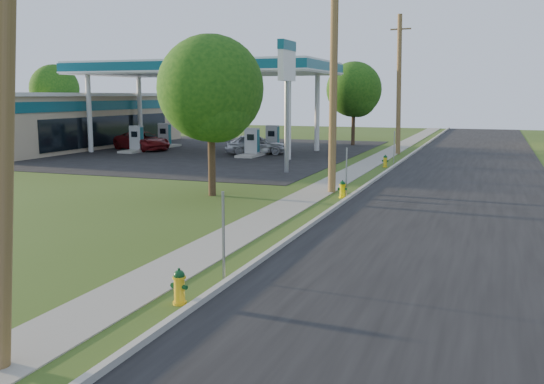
% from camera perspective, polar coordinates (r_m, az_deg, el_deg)
% --- Properties ---
extents(ground_plane, '(140.00, 140.00, 0.00)m').
position_cam_1_polar(ground_plane, '(10.42, -15.83, -14.29)').
color(ground_plane, '#334B15').
rests_on(ground_plane, ground).
extents(road, '(8.00, 120.00, 0.02)m').
position_cam_1_polar(road, '(18.18, 15.72, -4.17)').
color(road, black).
rests_on(road, ground).
extents(curb, '(0.15, 120.00, 0.15)m').
position_cam_1_polar(curb, '(18.87, 3.52, -3.15)').
color(curb, '#A4A196').
rests_on(curb, ground).
extents(sidewalk, '(1.50, 120.00, 0.03)m').
position_cam_1_polar(sidewalk, '(19.44, -1.43, -2.95)').
color(sidewalk, gray).
rests_on(sidewalk, ground).
extents(forecourt, '(26.00, 28.00, 0.02)m').
position_cam_1_polar(forecourt, '(45.43, -8.57, 3.88)').
color(forecourt, black).
rests_on(forecourt, ground).
extents(utility_pole_near, '(1.40, 0.32, 9.48)m').
position_cam_1_polar(utility_pole_near, '(9.24, -23.99, 12.85)').
color(utility_pole_near, brown).
rests_on(utility_pole_near, ground).
extents(utility_pole_mid, '(1.40, 0.32, 9.80)m').
position_cam_1_polar(utility_pole_mid, '(25.49, 5.82, 11.04)').
color(utility_pole_mid, brown).
rests_on(utility_pole_mid, ground).
extents(utility_pole_far, '(1.40, 0.32, 9.50)m').
position_cam_1_polar(utility_pole_far, '(43.15, 11.86, 9.88)').
color(utility_pole_far, brown).
rests_on(utility_pole_far, ground).
extents(sign_post_near, '(0.05, 0.04, 2.00)m').
position_cam_1_polar(sign_post_near, '(13.44, -4.59, -4.15)').
color(sign_post_near, gray).
rests_on(sign_post_near, ground).
extents(sign_post_mid, '(0.05, 0.04, 2.00)m').
position_cam_1_polar(sign_post_mid, '(24.50, 7.01, 1.83)').
color(sign_post_mid, gray).
rests_on(sign_post_mid, ground).
extents(sign_post_far, '(0.05, 0.04, 2.00)m').
position_cam_1_polar(sign_post_far, '(36.42, 11.42, 4.08)').
color(sign_post_far, gray).
rests_on(sign_post_far, ground).
extents(gas_canopy, '(18.18, 9.18, 6.40)m').
position_cam_1_polar(gas_canopy, '(44.36, -6.44, 11.41)').
color(gas_canopy, silver).
rests_on(gas_canopy, ground).
extents(fuel_pump_nw, '(1.20, 3.20, 1.90)m').
position_cam_1_polar(fuel_pump_nw, '(44.93, -12.63, 4.61)').
color(fuel_pump_nw, '#A4A196').
rests_on(fuel_pump_nw, ground).
extents(fuel_pump_ne, '(1.20, 3.20, 1.90)m').
position_cam_1_polar(fuel_pump_ne, '(40.78, -1.89, 4.39)').
color(fuel_pump_ne, '#A4A196').
rests_on(fuel_pump_ne, ground).
extents(fuel_pump_sw, '(1.20, 3.20, 1.90)m').
position_cam_1_polar(fuel_pump_sw, '(48.33, -10.06, 4.99)').
color(fuel_pump_sw, '#A4A196').
rests_on(fuel_pump_sw, ground).
extents(fuel_pump_se, '(1.20, 3.20, 1.90)m').
position_cam_1_polar(fuel_pump_se, '(44.50, 0.05, 4.79)').
color(fuel_pump_se, '#A4A196').
rests_on(fuel_pump_se, ground).
extents(convenience_store, '(10.40, 22.40, 4.25)m').
position_cam_1_polar(convenience_store, '(51.47, -19.49, 6.43)').
color(convenience_store, tan).
rests_on(convenience_store, ground).
extents(price_pylon, '(0.34, 2.04, 6.85)m').
position_cam_1_polar(price_pylon, '(31.90, 1.41, 11.54)').
color(price_pylon, gray).
rests_on(price_pylon, ground).
extents(tree_verge, '(4.28, 4.28, 6.48)m').
position_cam_1_polar(tree_verge, '(24.54, -5.66, 9.29)').
color(tree_verge, '#322015').
rests_on(tree_verge, ground).
extents(tree_lot, '(4.47, 4.47, 6.77)m').
position_cam_1_polar(tree_lot, '(49.99, 7.81, 9.35)').
color(tree_lot, '#322015').
rests_on(tree_lot, ground).
extents(tree_back, '(4.58, 4.58, 6.95)m').
position_cam_1_polar(tree_back, '(61.40, -19.75, 8.95)').
color(tree_back, '#322015').
rests_on(tree_back, ground).
extents(hydrant_near, '(0.38, 0.34, 0.73)m').
position_cam_1_polar(hydrant_near, '(12.16, -8.72, -8.81)').
color(hydrant_near, gold).
rests_on(hydrant_near, ground).
extents(hydrant_mid, '(0.36, 0.32, 0.72)m').
position_cam_1_polar(hydrant_mid, '(24.40, 6.64, 0.26)').
color(hydrant_mid, '#FFE105').
rests_on(hydrant_mid, ground).
extents(hydrant_far, '(0.37, 0.33, 0.72)m').
position_cam_1_polar(hydrant_far, '(35.18, 10.61, 2.87)').
color(hydrant_far, gold).
rests_on(hydrant_far, ground).
extents(car_red, '(5.49, 4.19, 1.38)m').
position_cam_1_polar(car_red, '(46.32, -12.13, 4.72)').
color(car_red, maroon).
rests_on(car_red, ground).
extents(car_silver, '(4.48, 3.15, 1.42)m').
position_cam_1_polar(car_silver, '(42.10, -1.58, 4.52)').
color(car_silver, '#B7BAC0').
rests_on(car_silver, ground).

